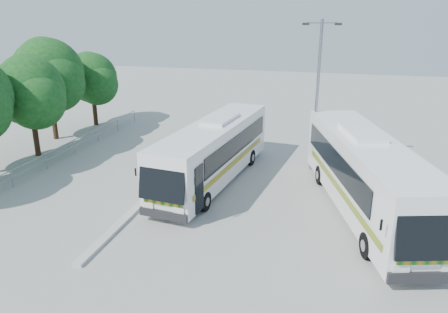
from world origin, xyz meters
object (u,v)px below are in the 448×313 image
(tree_far_c, at_px, (30,91))
(coach_main, at_px, (214,150))
(tree_far_e, at_px, (92,78))
(coach_adjacent, at_px, (366,174))
(tree_far_d, at_px, (49,74))
(lamppost, at_px, (317,90))

(tree_far_c, distance_m, coach_main, 12.73)
(tree_far_e, relative_size, coach_adjacent, 0.46)
(tree_far_d, bearing_deg, tree_far_e, 81.37)
(tree_far_d, xyz_separation_m, coach_adjacent, (21.52, -7.15, -2.88))
(tree_far_c, distance_m, coach_adjacent, 20.75)
(tree_far_e, bearing_deg, lamppost, -19.07)
(tree_far_c, xyz_separation_m, coach_main, (12.41, -1.41, -2.47))
(coach_adjacent, xyz_separation_m, lamppost, (-2.69, 5.38, 2.86))
(tree_far_c, xyz_separation_m, lamppost, (17.63, 1.93, 0.53))
(tree_far_e, height_order, coach_main, tree_far_e)
(coach_adjacent, bearing_deg, tree_far_e, 134.42)
(tree_far_d, distance_m, coach_main, 14.84)
(coach_adjacent, bearing_deg, tree_far_d, 145.26)
(lamppost, bearing_deg, tree_far_d, 165.90)
(tree_far_e, xyz_separation_m, coach_main, (12.91, -9.61, -2.10))
(tree_far_d, distance_m, coach_adjacent, 22.85)
(tree_far_c, relative_size, tree_far_e, 1.10)
(coach_main, height_order, lamppost, lamppost)
(tree_far_d, xyz_separation_m, coach_main, (13.60, -5.11, -3.03))
(coach_main, xyz_separation_m, coach_adjacent, (7.92, -2.04, 0.14))
(tree_far_c, bearing_deg, tree_far_d, 107.83)
(tree_far_c, height_order, tree_far_e, tree_far_c)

